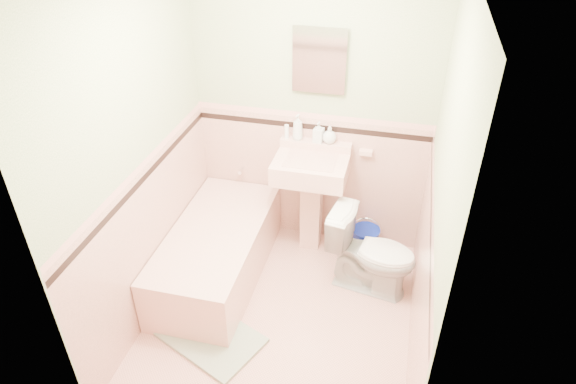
% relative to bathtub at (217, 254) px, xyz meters
% --- Properties ---
extents(floor, '(2.20, 2.20, 0.00)m').
position_rel_bathtub_xyz_m(floor, '(0.63, -0.33, -0.23)').
color(floor, '#E9A998').
rests_on(floor, ground).
extents(wall_back, '(2.50, 0.00, 2.50)m').
position_rel_bathtub_xyz_m(wall_back, '(0.63, 0.77, 1.02)').
color(wall_back, beige).
rests_on(wall_back, ground).
extents(wall_front, '(2.50, 0.00, 2.50)m').
position_rel_bathtub_xyz_m(wall_front, '(0.63, -1.43, 1.02)').
color(wall_front, beige).
rests_on(wall_front, ground).
extents(wall_left, '(0.00, 2.50, 2.50)m').
position_rel_bathtub_xyz_m(wall_left, '(-0.37, -0.33, 1.02)').
color(wall_left, beige).
rests_on(wall_left, ground).
extents(wall_right, '(0.00, 2.50, 2.50)m').
position_rel_bathtub_xyz_m(wall_right, '(1.63, -0.33, 1.02)').
color(wall_right, beige).
rests_on(wall_right, ground).
extents(wainscot_back, '(2.00, 0.00, 2.00)m').
position_rel_bathtub_xyz_m(wainscot_back, '(0.63, 0.76, 0.38)').
color(wainscot_back, '#EBAE9D').
rests_on(wainscot_back, ground).
extents(wainscot_front, '(2.00, 0.00, 2.00)m').
position_rel_bathtub_xyz_m(wainscot_front, '(0.63, -1.42, 0.38)').
color(wainscot_front, '#EBAE9D').
rests_on(wainscot_front, ground).
extents(wainscot_left, '(0.00, 2.20, 2.20)m').
position_rel_bathtub_xyz_m(wainscot_left, '(-0.36, -0.33, 0.38)').
color(wainscot_left, '#EBAE9D').
rests_on(wainscot_left, ground).
extents(wainscot_right, '(0.00, 2.20, 2.20)m').
position_rel_bathtub_xyz_m(wainscot_right, '(1.62, -0.33, 0.38)').
color(wainscot_right, '#EBAE9D').
rests_on(wainscot_right, ground).
extents(accent_back, '(2.00, 0.00, 2.00)m').
position_rel_bathtub_xyz_m(accent_back, '(0.63, 0.75, 0.90)').
color(accent_back, black).
rests_on(accent_back, ground).
extents(accent_front, '(2.00, 0.00, 2.00)m').
position_rel_bathtub_xyz_m(accent_front, '(0.63, -1.41, 0.90)').
color(accent_front, black).
rests_on(accent_front, ground).
extents(accent_left, '(0.00, 2.20, 2.20)m').
position_rel_bathtub_xyz_m(accent_left, '(-0.35, -0.33, 0.89)').
color(accent_left, black).
rests_on(accent_left, ground).
extents(accent_right, '(0.00, 2.20, 2.20)m').
position_rel_bathtub_xyz_m(accent_right, '(1.61, -0.33, 0.89)').
color(accent_right, black).
rests_on(accent_right, ground).
extents(cap_back, '(2.00, 0.00, 2.00)m').
position_rel_bathtub_xyz_m(cap_back, '(0.63, 0.75, 0.99)').
color(cap_back, '#E9A297').
rests_on(cap_back, ground).
extents(cap_front, '(2.00, 0.00, 2.00)m').
position_rel_bathtub_xyz_m(cap_front, '(0.63, -1.41, 0.99)').
color(cap_front, '#E9A297').
rests_on(cap_front, ground).
extents(cap_left, '(0.00, 2.20, 2.20)m').
position_rel_bathtub_xyz_m(cap_left, '(-0.35, -0.33, 1.00)').
color(cap_left, '#E9A297').
rests_on(cap_left, ground).
extents(cap_right, '(0.00, 2.20, 2.20)m').
position_rel_bathtub_xyz_m(cap_right, '(1.61, -0.33, 1.00)').
color(cap_right, '#E9A297').
rests_on(cap_right, ground).
extents(bathtub, '(0.70, 1.50, 0.45)m').
position_rel_bathtub_xyz_m(bathtub, '(0.00, 0.00, 0.00)').
color(bathtub, '#E3AB9D').
rests_on(bathtub, floor).
extents(tub_faucet, '(0.04, 0.12, 0.04)m').
position_rel_bathtub_xyz_m(tub_faucet, '(0.00, 0.72, 0.41)').
color(tub_faucet, silver).
rests_on(tub_faucet, wall_back).
extents(sink, '(0.60, 0.50, 0.95)m').
position_rel_bathtub_xyz_m(sink, '(0.68, 0.53, 0.25)').
color(sink, '#E3AB9D').
rests_on(sink, floor).
extents(sink_faucet, '(0.02, 0.02, 0.10)m').
position_rel_bathtub_xyz_m(sink_faucet, '(0.68, 0.67, 0.72)').
color(sink_faucet, silver).
rests_on(sink_faucet, sink).
extents(medicine_cabinet, '(0.37, 0.04, 0.46)m').
position_rel_bathtub_xyz_m(medicine_cabinet, '(0.68, 0.74, 1.47)').
color(medicine_cabinet, white).
rests_on(medicine_cabinet, wall_back).
extents(soap_dish, '(0.11, 0.06, 0.04)m').
position_rel_bathtub_xyz_m(soap_dish, '(1.10, 0.73, 0.72)').
color(soap_dish, '#E3AB9D').
rests_on(soap_dish, wall_back).
extents(soap_bottle_left, '(0.10, 0.10, 0.22)m').
position_rel_bathtub_xyz_m(soap_bottle_left, '(0.52, 0.71, 0.90)').
color(soap_bottle_left, '#B2B2B2').
rests_on(soap_bottle_left, sink).
extents(soap_bottle_mid, '(0.09, 0.09, 0.18)m').
position_rel_bathtub_xyz_m(soap_bottle_mid, '(0.70, 0.71, 0.88)').
color(soap_bottle_mid, '#B2B2B2').
rests_on(soap_bottle_mid, sink).
extents(soap_bottle_right, '(0.14, 0.14, 0.15)m').
position_rel_bathtub_xyz_m(soap_bottle_right, '(0.79, 0.71, 0.86)').
color(soap_bottle_right, '#B2B2B2').
rests_on(soap_bottle_right, sink).
extents(tube, '(0.04, 0.04, 0.12)m').
position_rel_bathtub_xyz_m(tube, '(0.43, 0.71, 0.85)').
color(tube, white).
rests_on(tube, sink).
extents(toilet, '(0.76, 0.51, 0.71)m').
position_rel_bathtub_xyz_m(toilet, '(1.26, 0.17, 0.13)').
color(toilet, white).
rests_on(toilet, floor).
extents(bucket, '(0.26, 0.26, 0.25)m').
position_rel_bathtub_xyz_m(bucket, '(1.18, 0.61, -0.10)').
color(bucket, '#0C2097').
rests_on(bucket, floor).
extents(bath_mat, '(0.86, 0.73, 0.03)m').
position_rel_bathtub_xyz_m(bath_mat, '(0.19, -0.68, -0.21)').
color(bath_mat, '#90A186').
rests_on(bath_mat, floor).
extents(shoe, '(0.15, 0.07, 0.06)m').
position_rel_bathtub_xyz_m(shoe, '(0.08, -0.68, -0.17)').
color(shoe, '#BF1E59').
rests_on(shoe, bath_mat).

